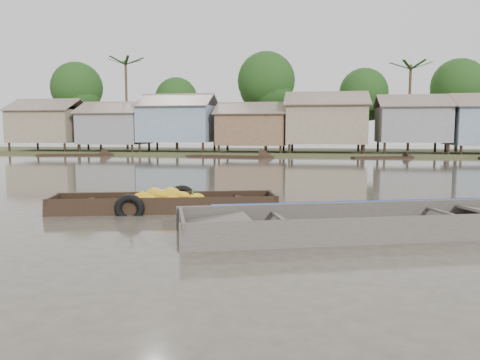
# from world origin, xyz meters

# --- Properties ---
(ground) EXTENTS (120.00, 120.00, 0.00)m
(ground) POSITION_xyz_m (0.00, 0.00, 0.00)
(ground) COLOR #474137
(ground) RESTS_ON ground
(riverbank) EXTENTS (120.00, 12.47, 10.22)m
(riverbank) POSITION_xyz_m (3.03, 31.86, 3.07)
(riverbank) COLOR #384723
(riverbank) RESTS_ON ground
(banana_boat) EXTENTS (6.00, 2.83, 0.84)m
(banana_boat) POSITION_xyz_m (-2.31, 0.48, 0.17)
(banana_boat) COLOR black
(banana_boat) RESTS_ON ground
(viewer_boat) EXTENTS (8.04, 4.38, 0.63)m
(viewer_boat) POSITION_xyz_m (2.77, -1.44, 0.07)
(viewer_boat) COLOR #433D39
(viewer_boat) RESTS_ON ground
(distant_boats) EXTENTS (48.91, 14.59, 1.38)m
(distant_boats) POSITION_xyz_m (12.49, 24.21, 0.22)
(distant_boats) COLOR black
(distant_boats) RESTS_ON ground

